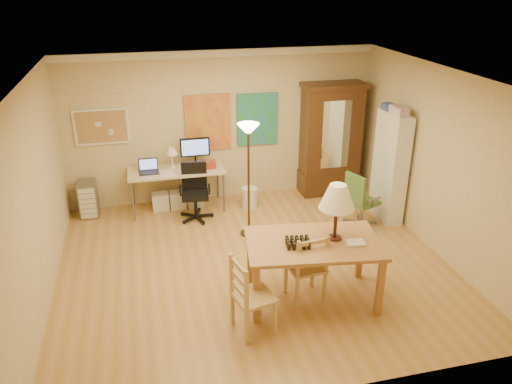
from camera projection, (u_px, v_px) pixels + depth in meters
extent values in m
plane|color=#AD7F3D|center=(254.00, 264.00, 7.24)|extent=(5.50, 5.50, 0.00)
cube|color=white|center=(220.00, 53.00, 8.35)|extent=(5.50, 0.08, 0.12)
cube|color=tan|center=(102.00, 127.00, 8.38)|extent=(0.90, 0.04, 0.62)
cube|color=gold|center=(208.00, 123.00, 8.79)|extent=(0.80, 0.04, 1.00)
cube|color=teal|center=(257.00, 119.00, 8.98)|extent=(0.75, 0.04, 0.95)
cube|color=brown|center=(313.00, 243.00, 6.18)|extent=(1.78, 1.22, 0.04)
cube|color=brown|center=(256.00, 295.00, 5.90)|extent=(0.09, 0.09, 0.79)
cube|color=brown|center=(380.00, 287.00, 6.03)|extent=(0.09, 0.09, 0.79)
cube|color=brown|center=(250.00, 257.00, 6.66)|extent=(0.09, 0.09, 0.79)
cube|color=brown|center=(360.00, 252.00, 6.80)|extent=(0.09, 0.09, 0.79)
cylinder|color=black|center=(334.00, 238.00, 6.24)|extent=(0.18, 0.18, 0.02)
cylinder|color=black|center=(335.00, 223.00, 6.16)|extent=(0.04, 0.04, 0.44)
cone|color=#FFEAC7|center=(337.00, 197.00, 6.01)|extent=(0.44, 0.44, 0.31)
cube|color=silver|center=(355.00, 243.00, 6.11)|extent=(0.24, 0.19, 0.03)
cube|color=black|center=(298.00, 242.00, 6.06)|extent=(0.34, 0.28, 0.09)
cube|color=#AB814E|center=(306.00, 267.00, 6.34)|extent=(0.49, 0.47, 0.04)
cube|color=#AB814E|center=(312.00, 272.00, 6.65)|extent=(0.04, 0.04, 0.43)
cube|color=#AB814E|center=(286.00, 278.00, 6.53)|extent=(0.04, 0.04, 0.43)
cube|color=#AB814E|center=(325.00, 287.00, 6.33)|extent=(0.04, 0.04, 0.43)
cube|color=#AB814E|center=(297.00, 293.00, 6.22)|extent=(0.04, 0.04, 0.43)
cube|color=#AB814E|center=(327.00, 254.00, 6.14)|extent=(0.04, 0.04, 0.51)
cube|color=#AB814E|center=(298.00, 260.00, 6.02)|extent=(0.04, 0.04, 0.51)
cube|color=#AB814E|center=(313.00, 253.00, 6.06)|extent=(0.39, 0.07, 0.05)
cube|color=#AB814E|center=(253.00, 296.00, 5.75)|extent=(0.52, 0.54, 0.04)
cube|color=#AB814E|center=(275.00, 318.00, 5.77)|extent=(0.05, 0.05, 0.44)
cube|color=#AB814E|center=(260.00, 300.00, 6.08)|extent=(0.05, 0.05, 0.44)
cube|color=#AB814E|center=(247.00, 328.00, 5.62)|extent=(0.05, 0.05, 0.44)
cube|color=#AB814E|center=(232.00, 309.00, 5.93)|extent=(0.05, 0.05, 0.44)
cube|color=#AB814E|center=(246.00, 291.00, 5.42)|extent=(0.05, 0.05, 0.51)
cube|color=#AB814E|center=(232.00, 273.00, 5.73)|extent=(0.05, 0.05, 0.51)
cube|color=#AB814E|center=(239.00, 278.00, 5.55)|extent=(0.12, 0.38, 0.05)
cylinder|color=#392716|center=(249.00, 233.00, 8.07)|extent=(0.28, 0.28, 0.03)
cylinder|color=#392716|center=(249.00, 183.00, 7.72)|extent=(0.04, 0.04, 1.73)
cone|color=#FFE0A5|center=(248.00, 128.00, 7.36)|extent=(0.33, 0.33, 0.14)
cube|color=beige|center=(176.00, 170.00, 8.63)|extent=(1.65, 0.72, 0.03)
cylinder|color=slate|center=(133.00, 202.00, 8.35)|extent=(0.04, 0.04, 0.72)
cylinder|color=slate|center=(224.00, 193.00, 8.68)|extent=(0.04, 0.04, 0.72)
cylinder|color=slate|center=(133.00, 188.00, 8.89)|extent=(0.04, 0.04, 0.72)
cylinder|color=slate|center=(218.00, 180.00, 9.23)|extent=(0.04, 0.04, 0.72)
cube|color=black|center=(149.00, 173.00, 8.48)|extent=(0.33, 0.23, 0.02)
cube|color=black|center=(148.00, 163.00, 8.58)|extent=(0.33, 0.06, 0.21)
cube|color=black|center=(195.00, 147.00, 8.71)|extent=(0.51, 0.04, 0.33)
cone|color=#FFEAC7|center=(171.00, 151.00, 8.58)|extent=(0.21, 0.21, 0.12)
cube|color=silver|center=(168.00, 173.00, 8.46)|extent=(0.26, 0.33, 0.01)
cube|color=#92361A|center=(209.00, 165.00, 8.68)|extent=(0.23, 0.16, 0.12)
cube|color=white|center=(161.00, 201.00, 8.85)|extent=(0.29, 0.25, 0.31)
cube|color=white|center=(178.00, 200.00, 8.91)|extent=(0.29, 0.25, 0.31)
cube|color=silver|center=(195.00, 198.00, 8.98)|extent=(0.29, 0.25, 0.31)
cylinder|color=black|center=(196.00, 206.00, 8.48)|extent=(0.06, 0.06, 0.37)
cube|color=black|center=(195.00, 195.00, 8.39)|extent=(0.49, 0.47, 0.06)
cube|color=black|center=(194.00, 175.00, 8.47)|extent=(0.43, 0.09, 0.48)
cube|color=black|center=(180.00, 189.00, 8.31)|extent=(0.07, 0.28, 0.03)
cube|color=black|center=(209.00, 187.00, 8.37)|extent=(0.07, 0.28, 0.03)
cylinder|color=slate|center=(361.00, 213.00, 8.25)|extent=(0.06, 0.06, 0.37)
cube|color=#4B7032|center=(362.00, 202.00, 8.16)|extent=(0.56, 0.57, 0.06)
cube|color=#4B7032|center=(355.00, 189.00, 7.94)|extent=(0.20, 0.41, 0.48)
cube|color=slate|center=(374.00, 199.00, 7.93)|extent=(0.27, 0.13, 0.03)
cube|color=slate|center=(353.00, 189.00, 8.29)|extent=(0.27, 0.13, 0.03)
cube|color=slate|center=(88.00, 199.00, 8.57)|extent=(0.31, 0.36, 0.62)
cube|color=silver|center=(88.00, 203.00, 8.40)|extent=(0.27, 0.02, 0.53)
cube|color=#321C0D|center=(330.00, 141.00, 9.24)|extent=(1.06, 0.48, 2.02)
cube|color=#321C0D|center=(328.00, 181.00, 9.57)|extent=(1.09, 0.52, 0.40)
cube|color=white|center=(336.00, 135.00, 8.95)|extent=(0.53, 0.01, 1.25)
cube|color=#321C0D|center=(334.00, 85.00, 8.82)|extent=(1.13, 0.54, 0.08)
cube|color=white|center=(390.00, 167.00, 8.26)|extent=(0.28, 0.74, 1.84)
cube|color=#993333|center=(389.00, 197.00, 8.32)|extent=(0.17, 0.37, 0.22)
cube|color=#334C99|center=(387.00, 129.00, 8.17)|extent=(0.17, 0.26, 0.18)
cylinder|color=silver|center=(250.00, 197.00, 8.93)|extent=(0.29, 0.29, 0.37)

